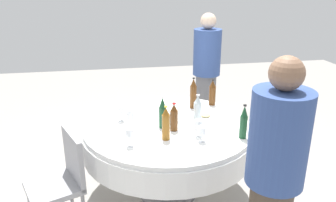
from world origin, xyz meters
The scene contains 21 objects.
ground_plane centered at (0.00, 0.00, 0.00)m, with size 10.00×10.00×0.00m, color gray.
dining_table centered at (0.00, 0.00, 0.60)m, with size 1.56×1.56×0.74m.
bottle_brown_near centered at (0.42, -0.54, 0.87)m, with size 0.07×0.07×0.28m.
bottle_dark_green_east centered at (-0.06, 0.06, 0.88)m, with size 0.07×0.07×0.29m.
bottle_dark_green_right centered at (-0.39, -0.57, 0.88)m, with size 0.06×0.06×0.30m.
bottle_brown_outer centered at (-0.14, -0.03, 0.86)m, with size 0.07×0.07×0.26m.
bottle_clear_left centered at (-0.09, -0.25, 0.88)m, with size 0.07×0.07×0.30m.
bottle_amber_inner centered at (-0.30, 0.07, 0.88)m, with size 0.07×0.07×0.30m.
bottle_brown_front centered at (0.36, -0.33, 0.89)m, with size 0.07×0.07×0.32m.
wine_glass_outer centered at (-0.37, 0.37, 0.85)m, with size 0.06×0.06×0.15m.
wine_glass_left centered at (-0.30, -0.21, 0.85)m, with size 0.06×0.06×0.15m.
wine_glass_inner centered at (-0.40, -0.21, 0.83)m, with size 0.07×0.07×0.13m.
wine_glass_front centered at (0.15, 0.42, 0.84)m, with size 0.07×0.07×0.15m.
wine_glass_north centered at (-0.02, 0.34, 0.86)m, with size 0.06×0.06×0.17m.
plate_north centered at (0.10, -0.07, 0.75)m, with size 0.22×0.22×0.04m.
plate_mid centered at (0.38, 0.27, 0.75)m, with size 0.26×0.26×0.02m.
plate_far centered at (0.09, -0.38, 0.75)m, with size 0.24×0.24×0.04m.
fork_east centered at (-0.18, -0.49, 0.74)m, with size 0.18×0.02×0.01m, color silver.
person_near centered at (1.18, -0.70, 0.84)m, with size 0.34×0.34×1.61m.
person_east centered at (-1.20, -0.43, 0.85)m, with size 0.34×0.34×1.62m.
chair_inner centered at (-0.38, 0.91, 0.52)m, with size 0.52×0.52×0.87m.
Camera 1 is at (-2.79, 0.49, 1.99)m, focal length 36.06 mm.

